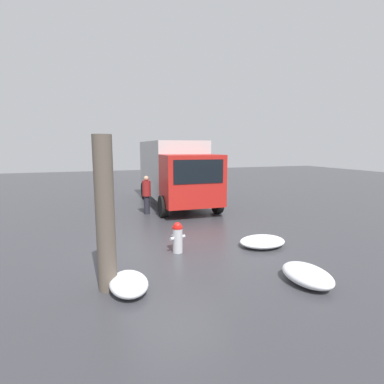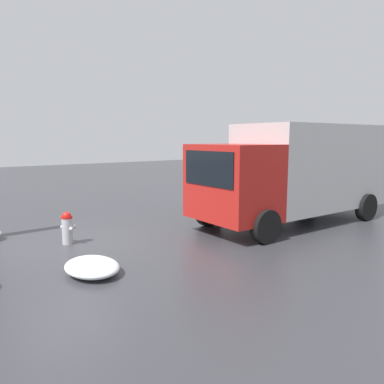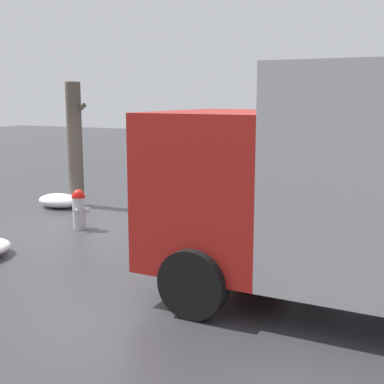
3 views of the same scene
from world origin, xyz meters
name	(u,v)px [view 3 (image 3 of 3)]	position (x,y,z in m)	size (l,w,h in m)	color
ground_plane	(80,229)	(0.00, 0.00, 0.00)	(60.00, 60.00, 0.00)	#38383D
fire_hydrant	(79,209)	(0.00, 0.00, 0.44)	(0.38, 0.47, 0.85)	#B7B7BC
tree_trunk	(75,144)	(-1.58, 1.96, 1.57)	(0.57, 0.38, 3.11)	brown
pedestrian	(319,210)	(5.05, -0.14, 0.90)	(0.36, 0.36, 1.65)	#23232D
snow_pile_curbside	(59,201)	(-1.84, 1.58, 0.17)	(1.13, 0.76, 0.34)	white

